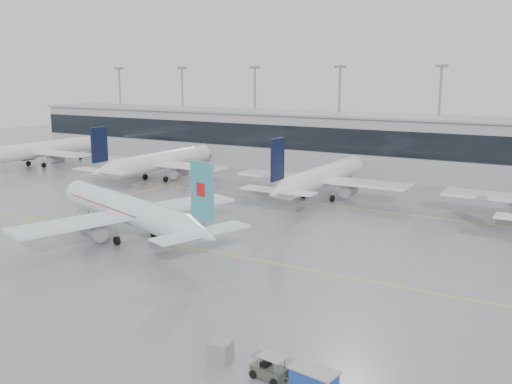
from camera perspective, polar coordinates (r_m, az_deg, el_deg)
The scene contains 15 objects.
ground at distance 68.34m, azimuth -5.10°, elevation -5.87°, with size 320.00×320.00×0.00m, color gray.
taxi_line_main at distance 68.34m, azimuth -5.10°, elevation -5.86°, with size 120.00×0.25×0.01m, color yellow.
taxi_line_north at distance 93.56m, azimuth 5.56°, elevation -1.08°, with size 120.00×0.25×0.01m, color yellow.
taxi_line_cross at distance 98.30m, azimuth -14.38°, elevation -0.77°, with size 0.25×60.00×0.01m, color yellow.
terminal at distance 121.99m, azimuth 11.96°, elevation 4.55°, with size 180.00×15.00×12.00m, color #939397.
terminal_glass at distance 114.72m, azimuth 10.78°, elevation 4.91°, with size 180.00×0.20×5.00m, color black.
terminal_roof at distance 121.41m, azimuth 12.08°, elevation 7.45°, with size 182.00×16.00×0.40m, color gray.
light_masts at distance 127.04m, azimuth 12.96°, elevation 8.10°, with size 156.40×1.00×22.60m.
air_canada_jet at distance 73.59m, azimuth -12.53°, elevation -1.83°, with size 36.24×29.65×11.69m.
parked_jet_a at distance 139.47m, azimuth -20.86°, elevation 3.95°, with size 29.64×36.96×11.72m.
parked_jet_b at distance 114.55m, azimuth -9.72°, elevation 3.03°, with size 29.64×36.96×11.72m.
parked_jet_c at distance 96.13m, azimuth 6.53°, elevation 1.50°, with size 29.64×36.96×11.72m.
baggage_tug at distance 40.93m, azimuth 1.35°, elevation -17.41°, with size 3.68×1.83×1.75m.
baggage_cart at distance 38.89m, azimuth 5.81°, elevation -18.26°, with size 3.36×2.18×1.94m.
gse_unit at distance 43.06m, azimuth -3.58°, elevation -15.64°, with size 1.54×1.43×1.54m, color gray.
Camera 1 is at (37.93, -53.04, 20.47)m, focal length 40.00 mm.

